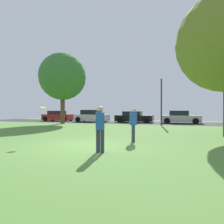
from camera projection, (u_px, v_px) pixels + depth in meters
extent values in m
plane|color=#547F38|center=(87.00, 146.00, 8.36)|extent=(44.00, 44.00, 0.00)
cube|color=#28282B|center=(146.00, 123.00, 23.54)|extent=(44.00, 6.40, 0.01)
cylinder|color=brown|center=(63.00, 109.00, 22.05)|extent=(0.47, 0.47, 3.31)
sphere|color=#38702D|center=(63.00, 77.00, 22.02)|extent=(5.14, 5.14, 5.14)
cylinder|color=#2D334C|center=(133.00, 134.00, 9.36)|extent=(0.14, 0.14, 0.79)
cylinder|color=#2D334C|center=(133.00, 133.00, 9.52)|extent=(0.14, 0.14, 0.79)
cube|color=#23519E|center=(133.00, 119.00, 9.43)|extent=(0.38, 0.32, 0.59)
sphere|color=tan|center=(133.00, 110.00, 9.43)|extent=(0.21, 0.21, 0.21)
cylinder|color=#2D334C|center=(98.00, 141.00, 7.07)|extent=(0.14, 0.14, 0.81)
cylinder|color=#2D334C|center=(102.00, 141.00, 7.02)|extent=(0.14, 0.14, 0.81)
cube|color=#23519E|center=(100.00, 121.00, 7.04)|extent=(0.24, 0.33, 0.61)
sphere|color=tan|center=(100.00, 109.00, 7.03)|extent=(0.22, 0.22, 0.22)
cylinder|color=yellow|center=(43.00, 108.00, 9.27)|extent=(0.33, 0.33, 0.09)
cube|color=#B21E1E|center=(58.00, 117.00, 27.59)|extent=(4.22, 1.77, 0.75)
cube|color=black|center=(57.00, 113.00, 27.65)|extent=(2.02, 1.55, 0.48)
cylinder|color=black|center=(71.00, 118.00, 27.97)|extent=(0.64, 0.22, 0.64)
cylinder|color=black|center=(64.00, 119.00, 26.29)|extent=(0.64, 0.22, 0.64)
cylinder|color=black|center=(53.00, 118.00, 28.90)|extent=(0.64, 0.22, 0.64)
cylinder|color=black|center=(45.00, 119.00, 27.22)|extent=(0.64, 0.22, 0.64)
cube|color=white|center=(92.00, 117.00, 25.34)|extent=(4.30, 1.75, 0.79)
cube|color=black|center=(90.00, 112.00, 25.40)|extent=(2.06, 1.54, 0.57)
cylinder|color=black|center=(105.00, 119.00, 25.69)|extent=(0.64, 0.22, 0.64)
cylinder|color=black|center=(100.00, 120.00, 24.03)|extent=(0.64, 0.22, 0.64)
cylinder|color=black|center=(84.00, 119.00, 26.65)|extent=(0.64, 0.22, 0.64)
cylinder|color=black|center=(78.00, 119.00, 24.98)|extent=(0.64, 0.22, 0.64)
cube|color=black|center=(134.00, 118.00, 24.18)|extent=(4.46, 1.90, 0.72)
cube|color=black|center=(132.00, 113.00, 24.24)|extent=(2.14, 1.67, 0.46)
cylinder|color=black|center=(148.00, 120.00, 24.59)|extent=(0.64, 0.22, 0.64)
cylinder|color=black|center=(146.00, 120.00, 22.78)|extent=(0.64, 0.22, 0.64)
cylinder|color=black|center=(124.00, 119.00, 25.57)|extent=(0.64, 0.22, 0.64)
cylinder|color=black|center=(120.00, 120.00, 23.77)|extent=(0.64, 0.22, 0.64)
cube|color=#B7B7BC|center=(181.00, 119.00, 22.44)|extent=(4.18, 1.78, 0.74)
cube|color=black|center=(179.00, 113.00, 22.50)|extent=(2.00, 1.56, 0.53)
cylinder|color=black|center=(194.00, 120.00, 22.82)|extent=(0.64, 0.22, 0.64)
cylinder|color=black|center=(196.00, 121.00, 21.14)|extent=(0.64, 0.22, 0.64)
cylinder|color=black|center=(168.00, 120.00, 23.75)|extent=(0.64, 0.22, 0.64)
cylinder|color=black|center=(167.00, 121.00, 22.06)|extent=(0.64, 0.22, 0.64)
cylinder|color=#2D2D33|center=(161.00, 102.00, 19.26)|extent=(0.14, 0.14, 4.50)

